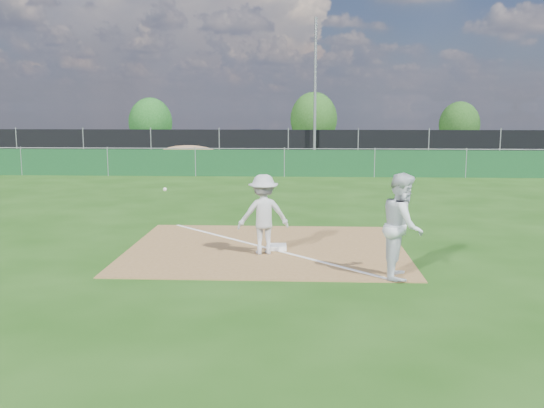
# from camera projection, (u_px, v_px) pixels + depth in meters

# --- Properties ---
(ground) EXTENTS (90.00, 90.00, 0.00)m
(ground) POSITION_uv_depth(u_px,v_px,m) (280.00, 192.00, 22.17)
(ground) COLOR #19410E
(ground) RESTS_ON ground
(infield_dirt) EXTENTS (6.00, 5.00, 0.02)m
(infield_dirt) POSITION_uv_depth(u_px,v_px,m) (266.00, 248.00, 13.29)
(infield_dirt) COLOR brown
(infield_dirt) RESTS_ON ground
(foul_line) EXTENTS (5.01, 5.01, 0.01)m
(foul_line) POSITION_uv_depth(u_px,v_px,m) (266.00, 248.00, 13.29)
(foul_line) COLOR white
(foul_line) RESTS_ON infield_dirt
(green_fence) EXTENTS (44.00, 0.05, 1.20)m
(green_fence) POSITION_uv_depth(u_px,v_px,m) (284.00, 163.00, 27.01)
(green_fence) COLOR #103C1B
(green_fence) RESTS_ON ground
(dirt_mound) EXTENTS (3.38, 2.60, 1.17)m
(dirt_mound) POSITION_uv_depth(u_px,v_px,m) (188.00, 157.00, 30.70)
(dirt_mound) COLOR olive
(dirt_mound) RESTS_ON ground
(black_fence) EXTENTS (46.00, 0.04, 1.80)m
(black_fence) POSITION_uv_depth(u_px,v_px,m) (288.00, 145.00, 34.85)
(black_fence) COLOR black
(black_fence) RESTS_ON ground
(parking_lot) EXTENTS (46.00, 9.00, 0.01)m
(parking_lot) POSITION_uv_depth(u_px,v_px,m) (290.00, 154.00, 39.92)
(parking_lot) COLOR black
(parking_lot) RESTS_ON ground
(light_pole) EXTENTS (0.16, 0.16, 8.00)m
(light_pole) POSITION_uv_depth(u_px,v_px,m) (315.00, 91.00, 33.99)
(light_pole) COLOR slate
(light_pole) RESTS_ON ground
(first_base) EXTENTS (0.44, 0.44, 0.09)m
(first_base) POSITION_uv_depth(u_px,v_px,m) (277.00, 247.00, 13.19)
(first_base) COLOR white
(first_base) RESTS_ON infield_dirt
(play_at_first) EXTENTS (2.70, 0.84, 1.68)m
(play_at_first) POSITION_uv_depth(u_px,v_px,m) (263.00, 214.00, 12.68)
(play_at_first) COLOR silver
(play_at_first) RESTS_ON infield_dirt
(runner) EXTENTS (0.87, 1.04, 1.92)m
(runner) POSITION_uv_depth(u_px,v_px,m) (403.00, 226.00, 10.93)
(runner) COLOR silver
(runner) RESTS_ON ground
(car_left) EXTENTS (4.56, 2.88, 1.45)m
(car_left) POSITION_uv_depth(u_px,v_px,m) (178.00, 143.00, 39.72)
(car_left) COLOR #95989C
(car_left) RESTS_ON parking_lot
(car_mid) EXTENTS (5.09, 1.98, 1.65)m
(car_mid) POSITION_uv_depth(u_px,v_px,m) (262.00, 143.00, 38.69)
(car_mid) COLOR black
(car_mid) RESTS_ON parking_lot
(car_right) EXTENTS (4.47, 2.00, 1.27)m
(car_right) POSITION_uv_depth(u_px,v_px,m) (368.00, 146.00, 38.12)
(car_right) COLOR black
(car_right) RESTS_ON parking_lot
(tree_left) EXTENTS (3.19, 3.19, 3.79)m
(tree_left) POSITION_uv_depth(u_px,v_px,m) (151.00, 123.00, 44.87)
(tree_left) COLOR #382316
(tree_left) RESTS_ON ground
(tree_mid) EXTENTS (3.57, 3.57, 4.23)m
(tree_mid) POSITION_uv_depth(u_px,v_px,m) (314.00, 119.00, 46.32)
(tree_mid) COLOR #382316
(tree_mid) RESTS_ON ground
(tree_right) EXTENTS (2.95, 2.95, 3.50)m
(tree_right) POSITION_uv_depth(u_px,v_px,m) (459.00, 125.00, 44.72)
(tree_right) COLOR #382316
(tree_right) RESTS_ON ground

